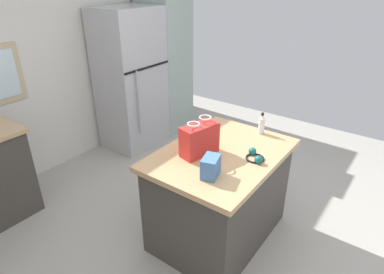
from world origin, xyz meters
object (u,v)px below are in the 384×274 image
kitchen_island (219,195)px  refrigerator (131,80)px  small_box (211,167)px  ear_defenders (255,156)px  tall_cabinet (165,57)px  bottle (262,124)px  shopping_bag (199,139)px

kitchen_island → refrigerator: size_ratio=0.67×
small_box → ear_defenders: 0.44m
tall_cabinet → refrigerator: bearing=-180.0°
refrigerator → tall_cabinet: (0.70, 0.00, 0.18)m
kitchen_island → refrigerator: bearing=65.8°
kitchen_island → bottle: bottle is taller
kitchen_island → ear_defenders: 0.53m
tall_cabinet → small_box: 2.83m
refrigerator → ear_defenders: (-0.81, -2.22, -0.03)m
ear_defenders → bottle: bearing=20.5°
refrigerator → bottle: refrigerator is taller
small_box → ear_defenders: size_ratio=0.77×
shopping_bag → bottle: shopping_bag is taller
tall_cabinet → shopping_bag: tall_cabinet is taller
tall_cabinet → kitchen_island: bearing=-129.0°
kitchen_island → small_box: bearing=-160.7°
refrigerator → kitchen_island: bearing=-114.2°
kitchen_island → ear_defenders: size_ratio=5.75×
kitchen_island → ear_defenders: ear_defenders is taller
kitchen_island → ear_defenders: (0.06, -0.27, 0.45)m
shopping_bag → small_box: shopping_bag is taller
small_box → bottle: size_ratio=0.81×
tall_cabinet → shopping_bag: bearing=-133.3°
tall_cabinet → bottle: size_ratio=10.80×
bottle → refrigerator: bearing=80.1°
kitchen_island → tall_cabinet: bearing=51.0°
refrigerator → tall_cabinet: tall_cabinet is taller
kitchen_island → tall_cabinet: tall_cabinet is taller
refrigerator → shopping_bag: refrigerator is taller
tall_cabinet → ear_defenders: bearing=-124.3°
refrigerator → shopping_bag: (-1.00, -1.81, 0.08)m
tall_cabinet → ear_defenders: 2.69m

